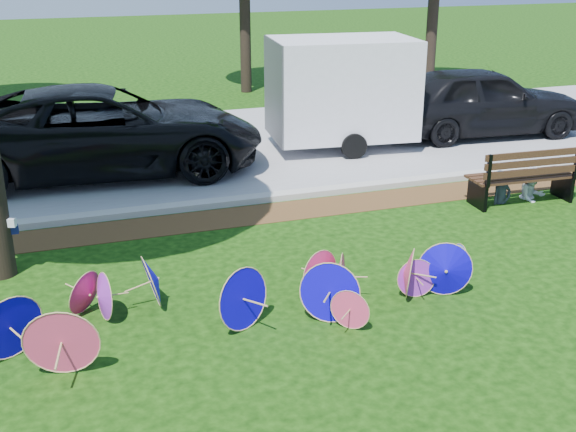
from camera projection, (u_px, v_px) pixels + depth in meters
name	position (u px, v px, depth m)	size (l,w,h in m)	color
ground	(301.00, 340.00, 9.12)	(90.00, 90.00, 0.00)	black
mulch_strip	(218.00, 219.00, 13.10)	(90.00, 1.00, 0.01)	#472D16
curb	(209.00, 204.00, 13.70)	(90.00, 0.30, 0.12)	#B7B5AD
street	(171.00, 151.00, 17.40)	(90.00, 8.00, 0.01)	gray
parasol_pile	(251.00, 293.00, 9.49)	(6.77, 2.05, 0.89)	#E83C6B
black_van	(104.00, 131.00, 15.45)	(3.12, 6.77, 1.88)	black
dark_pickup	(481.00, 101.00, 18.57)	(2.13, 5.28, 1.80)	black
cargo_trailer	(342.00, 88.00, 17.25)	(3.32, 2.10, 2.92)	white
park_bench	(521.00, 174.00, 13.82)	(2.10, 0.80, 1.10)	black
person_left	(504.00, 172.00, 13.74)	(0.45, 0.30, 1.24)	#333A45
person_right	(535.00, 168.00, 13.95)	(0.60, 0.47, 1.24)	silver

